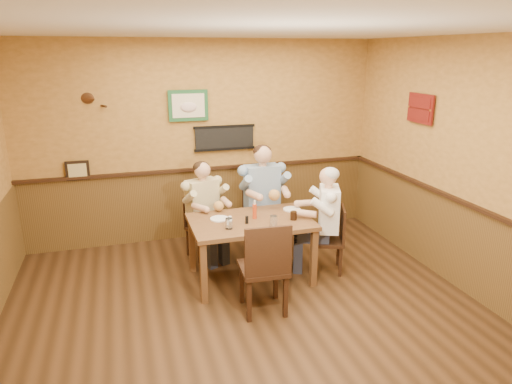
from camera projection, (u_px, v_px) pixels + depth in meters
room at (263, 156)px, 4.26m from camera, size 5.02×5.03×2.81m
dining_table at (251, 227)px, 5.32m from camera, size 1.40×0.90×0.75m
chair_back_left at (203, 228)px, 5.99m from camera, size 0.48×0.48×0.82m
chair_back_right at (262, 218)px, 6.18m from camera, size 0.44×0.44×0.92m
chair_right_end at (327, 239)px, 5.60m from camera, size 0.50×0.50×0.83m
chair_near_side at (263, 266)px, 4.70m from camera, size 0.50×0.50×1.02m
diner_tan_shirt at (203, 215)px, 5.93m from camera, size 0.69×0.69×1.17m
diner_blue_polo at (262, 204)px, 6.12m from camera, size 0.63×0.63×1.32m
diner_white_elder at (328, 226)px, 5.55m from camera, size 0.71×0.71×1.19m
water_glass_left at (229, 224)px, 5.02m from camera, size 0.09×0.09×0.12m
water_glass_mid at (274, 221)px, 5.08m from camera, size 0.11×0.11×0.13m
cola_tumbler at (294, 216)px, 5.29m from camera, size 0.08×0.08×0.10m
hot_sauce_bottle at (255, 210)px, 5.32m from camera, size 0.06×0.06×0.20m
salt_shaker at (230, 220)px, 5.16m from camera, size 0.05×0.05×0.09m
pepper_shaker at (247, 220)px, 5.17m from camera, size 0.04×0.04×0.09m
plate_far_left at (219, 219)px, 5.31m from camera, size 0.26×0.26×0.01m
plate_far_right at (292, 209)px, 5.63m from camera, size 0.27×0.27×0.01m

